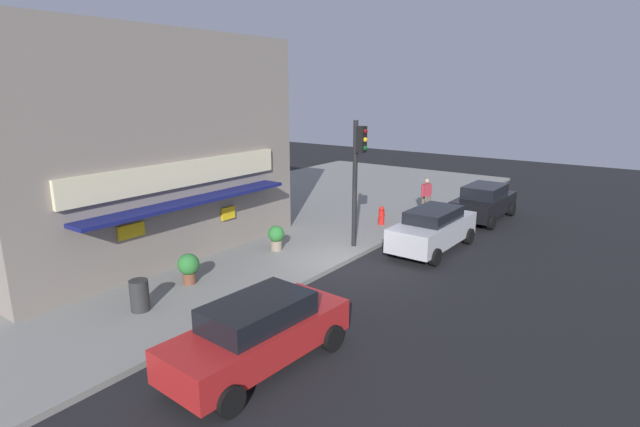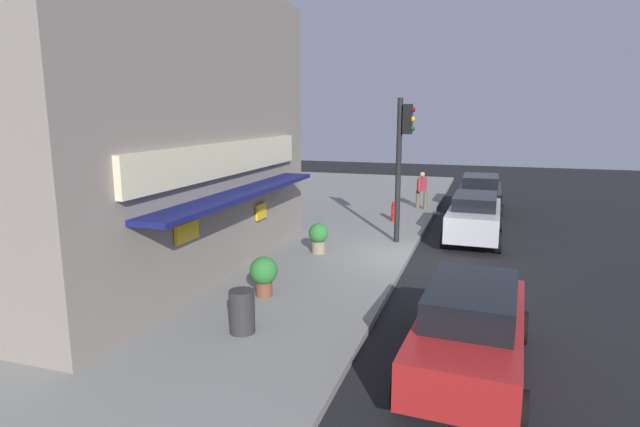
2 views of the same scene
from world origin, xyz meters
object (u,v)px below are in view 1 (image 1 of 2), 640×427
Objects in this scene: pedestrian at (426,194)px; parked_car_black at (484,202)px; fire_hydrant at (381,216)px; potted_plant_by_window at (189,266)px; potted_plant_by_doorway at (276,236)px; trash_can at (139,295)px; parked_car_silver at (433,229)px; traffic_light at (358,167)px; parked_car_red at (258,332)px.

pedestrian reaches higher than parked_car_black.
potted_plant_by_window reaches higher than fire_hydrant.
potted_plant_by_doorway is at bearing 166.40° from pedestrian.
pedestrian reaches higher than fire_hydrant.
potted_plant_by_doorway is 4.05m from potted_plant_by_window.
trash_can is at bearing -167.81° from potted_plant_by_window.
trash_can is 16.18m from parked_car_black.
parked_car_silver is (-4.73, -2.42, -0.22)m from pedestrian.
pedestrian is 1.72× the size of potted_plant_by_window.
traffic_light is at bearing -167.07° from fire_hydrant.
fire_hydrant is 11.58m from trash_can.
trash_can is 0.53× the size of pedestrian.
pedestrian is 12.85m from potted_plant_by_window.
fire_hydrant is at bearing -14.61° from potted_plant_by_doorway.
parked_car_silver reaches higher than trash_can.
potted_plant_by_doorway is 0.22× the size of parked_car_black.
parked_car_red is (-6.04, -4.74, 0.13)m from potted_plant_by_doorway.
trash_can is 0.93× the size of potted_plant_by_doorway.
pedestrian is 14.90m from parked_car_red.
parked_car_silver is at bearing -116.74° from fire_hydrant.
pedestrian reaches higher than potted_plant_by_doorway.
trash_can is at bearing 165.03° from parked_car_black.
pedestrian is (14.71, -1.68, 0.48)m from trash_can.
parked_car_black is 15.57m from parked_car_red.
parked_car_silver is 5.65m from parked_car_black.
pedestrian is 8.87m from potted_plant_by_doorway.
potted_plant_by_window is 0.22× the size of parked_car_black.
parked_car_silver is (7.94, -4.54, 0.13)m from potted_plant_by_window.
potted_plant_by_doorway is 10.58m from parked_car_black.
potted_plant_by_doorway is (-8.62, 2.08, -0.38)m from pedestrian.
pedestrian reaches higher than parked_car_silver.
pedestrian is at bearing -9.49° from potted_plant_by_window.
traffic_light is 4.94× the size of potted_plant_by_window.
traffic_light reaches higher than parked_car_red.
traffic_light is at bearing 126.92° from parked_car_silver.
potted_plant_by_doorway is 0.21× the size of parked_car_silver.
parked_car_silver is 1.05× the size of parked_car_black.
parked_car_black reaches higher than potted_plant_by_window.
potted_plant_by_window is 14.35m from parked_car_black.
traffic_light is at bearing -19.66° from potted_plant_by_window.
potted_plant_by_doorway is 7.68m from parked_car_red.
fire_hydrant is 0.18× the size of parked_car_silver.
parked_car_black reaches higher than parked_car_red.
pedestrian is at bearing 110.06° from parked_car_black.
parked_car_red reaches higher than trash_can.
potted_plant_by_window is at bearing 150.23° from parked_car_silver.
trash_can is at bearing 157.67° from parked_car_silver.
fire_hydrant is 5.62m from potted_plant_by_doorway.
traffic_light is 8.13m from parked_car_black.
traffic_light is at bearing 161.96° from parked_car_black.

